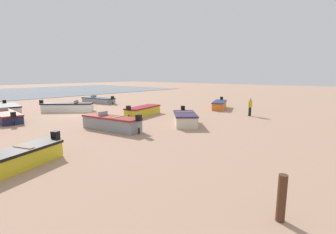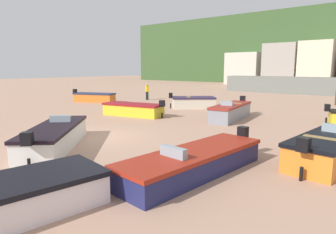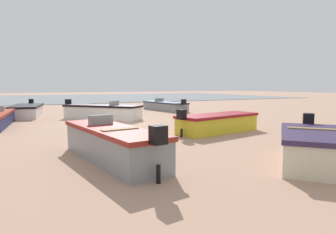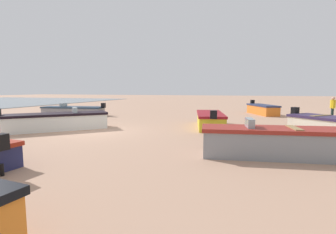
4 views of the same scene
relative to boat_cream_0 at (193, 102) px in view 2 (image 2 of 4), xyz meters
The scene contains 14 objects.
ground_plane 11.20m from the boat_cream_0, 78.92° to the right, with size 160.00×160.00×0.00m, color tan.
harbor_pier 19.42m from the boat_cream_0, 78.39° to the left, with size 20.37×2.40×2.05m, color slate.
townhouse_far_left 38.28m from the boat_cream_0, 107.74° to the left, with size 6.42×6.73×6.01m, color beige.
townhouse_centre_left 36.66m from the boat_cream_0, 97.33° to the left, with size 5.70×6.41×7.40m, color #9D958B.
townhouse_centre 36.34m from the boat_cream_0, 88.25° to the left, with size 5.20×6.31×7.52m, color beige.
boat_cream_0 is the anchor object (origin of this frame).
boat_yellow_1 5.65m from the boat_cream_0, 100.48° to the right, with size 4.45×2.18×1.13m.
boat_orange_2 9.77m from the boat_cream_0, 167.15° to the right, with size 4.13×2.56×1.16m.
boat_navy_3 14.64m from the boat_cream_0, 56.18° to the right, with size 2.02×5.54×1.05m.
boat_orange_4 13.95m from the boat_cream_0, 37.84° to the right, with size 1.96×4.53×1.24m.
boat_grey_6 5.44m from the boat_cream_0, 31.22° to the right, with size 1.86×4.85×1.25m.
boat_white_7 13.34m from the boat_cream_0, 80.26° to the right, with size 4.46×4.68×1.21m.
boat_white_8 18.09m from the boat_cream_0, 69.01° to the right, with size 2.47×4.64×1.11m.
beach_walker_foreground 7.34m from the boat_cream_0, 161.97° to the left, with size 0.54×0.39×1.62m.
Camera 2 is at (10.60, -8.22, 3.11)m, focal length 31.52 mm.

